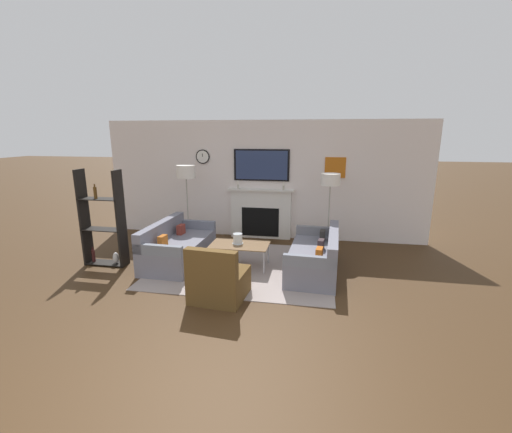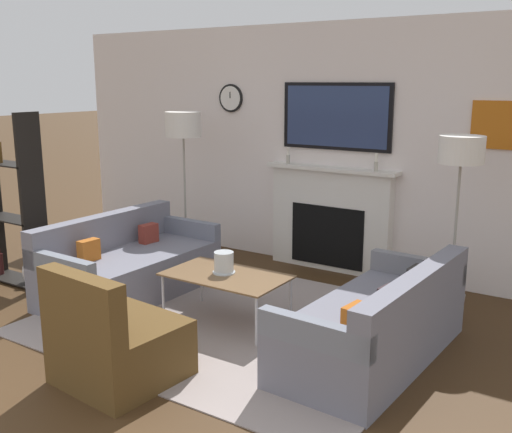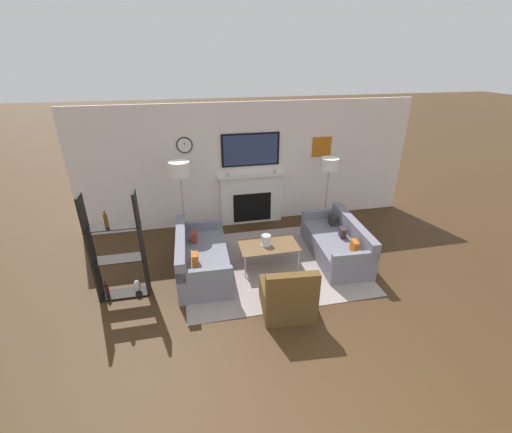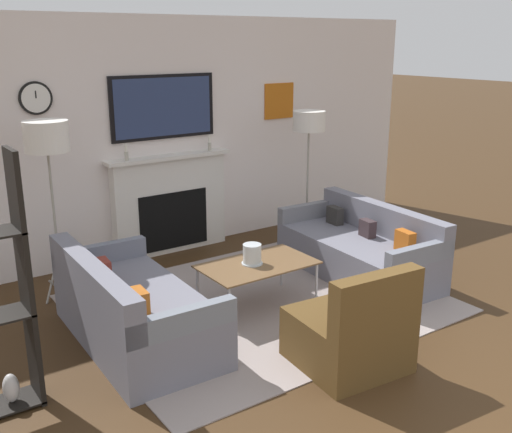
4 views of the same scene
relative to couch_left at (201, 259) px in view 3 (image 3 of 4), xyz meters
name	(u,v)px [view 3 (image 3 of 4)]	position (x,y,z in m)	size (l,w,h in m)	color
fireplace_wall	(251,170)	(1.31, 1.94, 0.96)	(7.47, 0.28, 2.70)	silver
area_rug	(271,263)	(1.31, 0.00, -0.27)	(3.23, 2.66, 0.01)	gray
couch_left	(201,259)	(0.00, 0.00, 0.00)	(0.92, 1.79, 0.77)	slate
couch_right	(337,244)	(2.61, 0.00, -0.01)	(0.92, 1.87, 0.74)	slate
armchair	(288,297)	(1.21, -1.33, 0.00)	(0.82, 0.82, 0.86)	brown
coffee_table	(269,246)	(1.24, -0.05, 0.14)	(1.06, 0.63, 0.44)	brown
hurricane_candle	(266,241)	(1.20, -0.02, 0.25)	(0.20, 0.20, 0.19)	silver
floor_lamp_left	(180,170)	(-0.23, 1.18, 1.30)	(0.40, 0.40, 1.75)	#9E998E
floor_lamp_right	(329,165)	(2.84, 1.18, 1.20)	(0.39, 0.39, 1.63)	#9E998E
shelf_unit	(118,253)	(-1.26, -0.37, 0.52)	(0.78, 0.28, 1.79)	black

